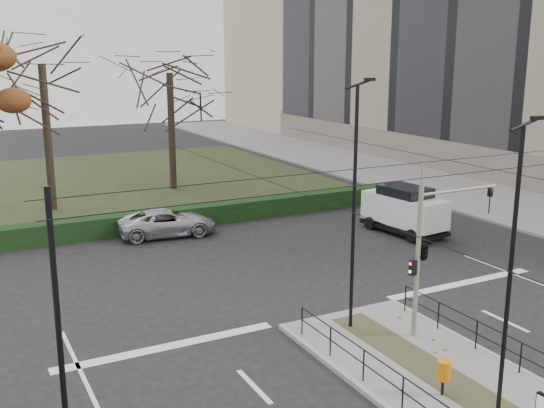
{
  "coord_description": "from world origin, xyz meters",
  "views": [
    {
      "loc": [
        -11.48,
        -12.05,
        8.73
      ],
      "look_at": [
        -0.85,
        8.34,
        3.34
      ],
      "focal_mm": 42.0,
      "sensor_mm": 36.0,
      "label": 1
    }
  ],
  "objects": [
    {
      "name": "sidewalk_east",
      "position": [
        18.0,
        22.0,
        0.07
      ],
      "size": [
        8.0,
        90.0,
        0.14
      ],
      "primitive_type": "cube",
      "color": "slate",
      "rests_on": "ground"
    },
    {
      "name": "bare_tree_center",
      "position": [
        1.86,
        27.73,
        7.08
      ],
      "size": [
        6.91,
        6.91,
        10.01
      ],
      "color": "black",
      "rests_on": "park"
    },
    {
      "name": "ground",
      "position": [
        0.0,
        0.0,
        0.0
      ],
      "size": [
        140.0,
        140.0,
        0.0
      ],
      "primitive_type": "plane",
      "color": "black",
      "rests_on": "ground"
    },
    {
      "name": "bare_tree_near",
      "position": [
        -6.22,
        25.32,
        7.68
      ],
      "size": [
        6.67,
        6.67,
        10.88
      ],
      "color": "black",
      "rests_on": "park"
    },
    {
      "name": "streetlamp_median_near",
      "position": [
        -0.25,
        -2.34,
        3.85
      ],
      "size": [
        0.61,
        0.12,
        7.3
      ],
      "color": "black",
      "rests_on": "median_island"
    },
    {
      "name": "litter_bin",
      "position": [
        -0.66,
        -0.85,
        0.82
      ],
      "size": [
        0.37,
        0.37,
        0.95
      ],
      "color": "black",
      "rests_on": "median_island"
    },
    {
      "name": "traffic_light",
      "position": [
        1.34,
        2.33,
        2.99
      ],
      "size": [
        3.33,
        1.89,
        4.89
      ],
      "color": "gray",
      "rests_on": "median_island"
    },
    {
      "name": "streetlamp_median_far",
      "position": [
        -0.34,
        3.78,
        4.17
      ],
      "size": [
        0.66,
        0.14,
        7.93
      ],
      "color": "black",
      "rests_on": "median_island"
    },
    {
      "name": "median_railing",
      "position": [
        0.0,
        -2.6,
        0.98
      ],
      "size": [
        4.14,
        13.24,
        0.92
      ],
      "color": "black",
      "rests_on": "median_island"
    },
    {
      "name": "park",
      "position": [
        -6.0,
        32.0,
        0.05
      ],
      "size": [
        38.0,
        26.0,
        0.1
      ],
      "primitive_type": "cube",
      "color": "#252E17",
      "rests_on": "ground"
    },
    {
      "name": "hedge",
      "position": [
        -6.0,
        18.6,
        0.5
      ],
      "size": [
        38.0,
        1.0,
        1.0
      ],
      "primitive_type": "cube",
      "color": "black",
      "rests_on": "ground"
    },
    {
      "name": "catenary",
      "position": [
        0.0,
        1.62,
        3.42
      ],
      "size": [
        20.0,
        34.0,
        6.0
      ],
      "color": "black",
      "rests_on": "ground"
    },
    {
      "name": "apartment_block",
      "position": [
        27.97,
        23.97,
        10.39
      ],
      "size": [
        13.09,
        52.1,
        21.64
      ],
      "color": "tan",
      "rests_on": "ground"
    },
    {
      "name": "parked_car_fourth",
      "position": [
        -2.04,
        17.29,
        0.66
      ],
      "size": [
        5.0,
        2.73,
        1.33
      ],
      "primitive_type": "imported",
      "rotation": [
        0.0,
        0.0,
        1.46
      ],
      "color": "#A5A7AC",
      "rests_on": "ground"
    },
    {
      "name": "white_van",
      "position": [
        8.64,
        12.24,
        1.25
      ],
      "size": [
        2.47,
        4.65,
        2.39
      ],
      "color": "silver",
      "rests_on": "ground"
    }
  ]
}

